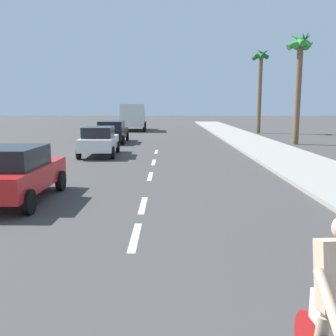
{
  "coord_description": "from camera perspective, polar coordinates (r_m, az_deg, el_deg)",
  "views": [
    {
      "loc": [
        0.68,
        1.16,
        2.71
      ],
      "look_at": [
        0.64,
        10.94,
        1.1
      ],
      "focal_mm": 41.03,
      "sensor_mm": 36.0,
      "label": 1
    }
  ],
  "objects": [
    {
      "name": "ground_plane",
      "position": [
        19.04,
        -1.81,
        1.16
      ],
      "size": [
        160.0,
        160.0,
        0.0
      ],
      "primitive_type": "plane",
      "color": "#423F3D"
    },
    {
      "name": "sidewalk_strip",
      "position": [
        21.86,
        16.34,
        2.03
      ],
      "size": [
        3.6,
        80.0,
        0.14
      ],
      "primitive_type": "cube",
      "color": "#9E998E",
      "rests_on": "ground"
    },
    {
      "name": "lane_stripe_2",
      "position": [
        8.12,
        -4.67,
        -10.15
      ],
      "size": [
        0.16,
        1.8,
        0.01
      ],
      "primitive_type": "cube",
      "color": "white",
      "rests_on": "ground"
    },
    {
      "name": "lane_stripe_3",
      "position": [
        10.56,
        -3.49,
        -5.51
      ],
      "size": [
        0.16,
        1.8,
        0.01
      ],
      "primitive_type": "cube",
      "color": "white",
      "rests_on": "ground"
    },
    {
      "name": "lane_stripe_4",
      "position": [
        14.76,
        -2.41,
        -1.22
      ],
      "size": [
        0.16,
        1.8,
        0.01
      ],
      "primitive_type": "cube",
      "color": "white",
      "rests_on": "ground"
    },
    {
      "name": "lane_stripe_5",
      "position": [
        18.33,
        -1.89,
        0.85
      ],
      "size": [
        0.16,
        1.8,
        0.01
      ],
      "primitive_type": "cube",
      "color": "white",
      "rests_on": "ground"
    },
    {
      "name": "lane_stripe_6",
      "position": [
        22.53,
        -1.49,
        2.44
      ],
      "size": [
        0.16,
        1.8,
        0.01
      ],
      "primitive_type": "cube",
      "color": "white",
      "rests_on": "ground"
    },
    {
      "name": "parked_car_red",
      "position": [
        11.6,
        -21.48,
        -0.6
      ],
      "size": [
        1.92,
        4.03,
        1.57
      ],
      "rotation": [
        0.0,
        0.0,
        -0.02
      ],
      "color": "red",
      "rests_on": "ground"
    },
    {
      "name": "parked_car_white",
      "position": [
        20.98,
        -9.95,
        4.08
      ],
      "size": [
        2.01,
        4.13,
        1.57
      ],
      "rotation": [
        0.0,
        0.0,
        0.04
      ],
      "color": "white",
      "rests_on": "ground"
    },
    {
      "name": "parked_car_black",
      "position": [
        28.2,
        -8.06,
        5.45
      ],
      "size": [
        2.11,
        4.54,
        1.57
      ],
      "rotation": [
        0.0,
        0.0,
        0.01
      ],
      "color": "black",
      "rests_on": "ground"
    },
    {
      "name": "delivery_truck",
      "position": [
        41.44,
        -4.93,
        7.64
      ],
      "size": [
        2.88,
        6.34,
        2.8
      ],
      "rotation": [
        0.0,
        0.0,
        0.04
      ],
      "color": "maroon",
      "rests_on": "ground"
    },
    {
      "name": "palm_tree_far",
      "position": [
        28.31,
        19.26,
        15.07
      ],
      "size": [
        1.78,
        1.86,
        7.67
      ],
      "color": "brown",
      "rests_on": "ground"
    },
    {
      "name": "palm_tree_distant",
      "position": [
        38.49,
        13.81,
        13.68
      ],
      "size": [
        1.81,
        1.77,
        8.07
      ],
      "color": "brown",
      "rests_on": "ground"
    }
  ]
}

